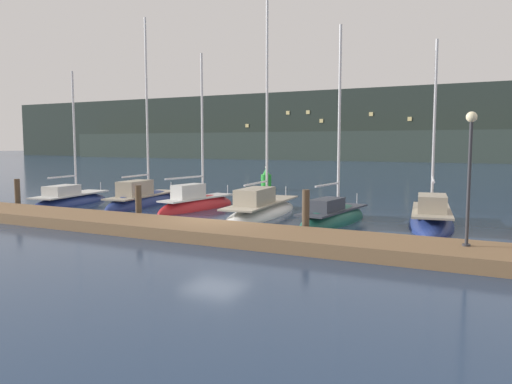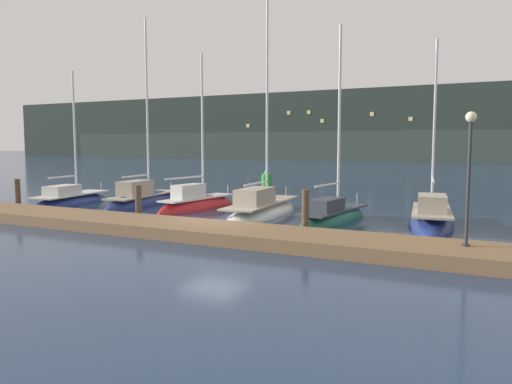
% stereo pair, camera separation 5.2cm
% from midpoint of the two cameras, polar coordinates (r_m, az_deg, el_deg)
% --- Properties ---
extents(ground_plane, '(400.00, 400.00, 0.00)m').
position_cam_midpoint_polar(ground_plane, '(20.58, -4.85, -4.25)').
color(ground_plane, navy).
extents(dock, '(32.33, 2.80, 0.45)m').
position_cam_midpoint_polar(dock, '(19.21, -7.37, -4.30)').
color(dock, brown).
rests_on(dock, ground).
extents(mooring_pile_0, '(0.28, 0.28, 1.68)m').
position_cam_midpoint_polar(mooring_pile_0, '(28.57, -25.64, -0.33)').
color(mooring_pile_0, '#4C3D2D').
rests_on(mooring_pile_0, ground).
extents(mooring_pile_1, '(0.28, 0.28, 1.66)m').
position_cam_midpoint_polar(mooring_pile_1, '(22.81, -13.34, -1.31)').
color(mooring_pile_1, '#4C3D2D').
rests_on(mooring_pile_1, ground).
extents(mooring_pile_2, '(0.28, 0.28, 1.79)m').
position_cam_midpoint_polar(mooring_pile_2, '(18.73, 5.63, -2.46)').
color(mooring_pile_2, '#4C3D2D').
rests_on(mooring_pile_2, ground).
extents(sailboat_berth_1, '(2.81, 6.48, 8.21)m').
position_cam_midpoint_polar(sailboat_berth_1, '(30.70, -20.49, -1.10)').
color(sailboat_berth_1, navy).
rests_on(sailboat_berth_1, ground).
extents(sailboat_berth_2, '(2.59, 7.10, 11.35)m').
position_cam_midpoint_polar(sailboat_berth_2, '(29.10, -12.85, -1.19)').
color(sailboat_berth_2, navy).
rests_on(sailboat_berth_2, ground).
extents(sailboat_berth_3, '(2.02, 6.03, 8.98)m').
position_cam_midpoint_polar(sailboat_berth_3, '(26.82, -6.85, -1.66)').
color(sailboat_berth_3, red).
rests_on(sailboat_berth_3, ground).
extents(sailboat_berth_4, '(2.62, 8.08, 11.73)m').
position_cam_midpoint_polar(sailboat_berth_4, '(24.34, 0.58, -2.28)').
color(sailboat_berth_4, white).
rests_on(sailboat_berth_4, ground).
extents(sailboat_berth_5, '(2.15, 6.05, 9.43)m').
position_cam_midpoint_polar(sailboat_berth_5, '(22.20, 8.73, -3.29)').
color(sailboat_berth_5, '#195647').
rests_on(sailboat_berth_5, ground).
extents(sailboat_berth_6, '(2.71, 6.41, 8.52)m').
position_cam_midpoint_polar(sailboat_berth_6, '(22.43, 19.32, -3.34)').
color(sailboat_berth_6, navy).
rests_on(sailboat_berth_6, ground).
extents(channel_buoy, '(1.18, 1.18, 1.78)m').
position_cam_midpoint_polar(channel_buoy, '(37.84, 1.12, 1.24)').
color(channel_buoy, green).
rests_on(channel_buoy, ground).
extents(dock_lamppost, '(0.32, 0.32, 3.98)m').
position_cam_midpoint_polar(dock_lamppost, '(15.96, 23.18, 3.73)').
color(dock_lamppost, '#2D2D33').
rests_on(dock_lamppost, dock).
extents(hillside_backdrop, '(240.00, 23.00, 14.90)m').
position_cam_midpoint_polar(hillside_backdrop, '(110.64, 20.19, 6.98)').
color(hillside_backdrop, '#28332D').
rests_on(hillside_backdrop, ground).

